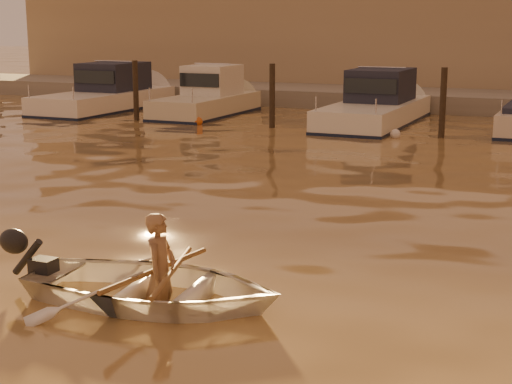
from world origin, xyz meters
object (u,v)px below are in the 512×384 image
at_px(moored_boat_0, 104,93).
at_px(moored_boat_1, 206,98).
at_px(dinghy, 153,287).
at_px(waterfront_building, 507,43).
at_px(person, 161,272).
at_px(moored_boat_2, 375,105).

height_order(moored_boat_0, moored_boat_1, same).
bearing_deg(dinghy, moored_boat_1, 19.76).
bearing_deg(dinghy, waterfront_building, -7.11).
distance_m(person, moored_boat_1, 19.29).
bearing_deg(dinghy, moored_boat_2, 1.15).
bearing_deg(waterfront_building, person, -91.20).
relative_size(dinghy, moored_boat_2, 0.41).
bearing_deg(moored_boat_1, moored_boat_2, 0.00).
bearing_deg(waterfront_building, moored_boat_2, -104.21).
bearing_deg(person, waterfront_building, -6.91).
xyz_separation_m(moored_boat_0, moored_boat_1, (4.32, 0.00, 0.00)).
xyz_separation_m(moored_boat_1, waterfront_building, (8.97, 11.00, 1.77)).
distance_m(moored_boat_0, waterfront_building, 17.34).
relative_size(moored_boat_0, waterfront_building, 0.16).
height_order(person, moored_boat_2, moored_boat_2).
distance_m(moored_boat_1, waterfront_building, 14.31).
height_order(moored_boat_2, waterfront_building, waterfront_building).
bearing_deg(waterfront_building, moored_boat_1, -129.20).
height_order(dinghy, person, person).
distance_m(moored_boat_1, moored_boat_2, 6.19).
bearing_deg(moored_boat_2, waterfront_building, 75.79).
relative_size(dinghy, person, 2.22).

